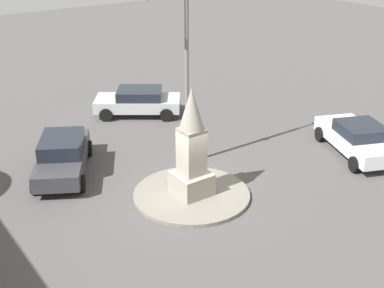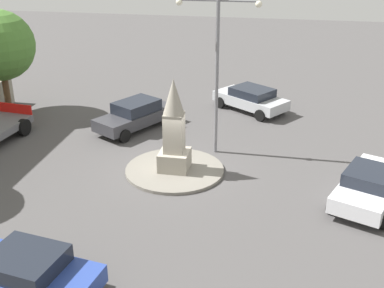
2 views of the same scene
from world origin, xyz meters
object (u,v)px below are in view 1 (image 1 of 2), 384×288
(monument, at_px, (192,150))
(car_dark_grey_waiting, at_px, (63,155))
(car_white_far_side, at_px, (358,138))
(streetlamp, at_px, (187,57))
(car_silver_near_island, at_px, (138,101))

(monument, distance_m, car_dark_grey_waiting, 5.42)
(monument, distance_m, car_white_far_side, 7.88)
(monument, relative_size, car_white_far_side, 0.82)
(monument, height_order, streetlamp, streetlamp)
(streetlamp, distance_m, car_silver_near_island, 7.08)
(car_white_far_side, xyz_separation_m, car_silver_near_island, (-5.15, 9.35, -0.00))
(car_silver_near_island, bearing_deg, streetlamp, -101.10)
(monument, distance_m, streetlamp, 3.72)
(monument, relative_size, car_dark_grey_waiting, 0.84)
(monument, xyz_separation_m, car_white_far_side, (7.72, -1.12, -1.12))
(car_dark_grey_waiting, bearing_deg, car_white_far_side, -27.14)
(monument, bearing_deg, car_dark_grey_waiting, 124.42)
(car_white_far_side, height_order, car_silver_near_island, car_white_far_side)
(car_dark_grey_waiting, bearing_deg, car_silver_near_island, 34.61)
(car_white_far_side, distance_m, car_silver_near_island, 10.67)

